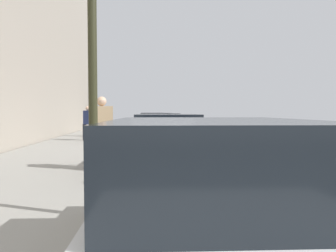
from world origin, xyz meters
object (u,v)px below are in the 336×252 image
Objects in this scene: parked_car_maroon at (152,122)px; pedestrian_tan_coat at (102,131)px; pedestrian_navy_coat at (88,122)px; parked_car_black at (156,126)px; parked_car_navy at (167,143)px; parked_car_red at (159,131)px; rolling_suitcase at (109,155)px; parked_car_white at (215,217)px; pedestrian_blue_coat at (94,121)px.

pedestrian_tan_coat is (16.96, -1.59, 0.35)m from parked_car_maroon.
pedestrian_navy_coat is at bearing -167.88° from pedestrian_tan_coat.
parked_car_black is at bearing 128.51° from pedestrian_navy_coat.
pedestrian_tan_coat is at bearing -78.95° from parked_car_navy.
pedestrian_navy_coat is (-2.52, -3.46, 0.31)m from parked_car_red.
rolling_suitcase is (16.57, -1.47, -0.30)m from parked_car_maroon.
pedestrian_navy_coat is at bearing -166.50° from rolling_suitcase.
rolling_suitcase is at bearing -5.09° from parked_car_maroon.
rolling_suitcase is at bearing 163.20° from pedestrian_tan_coat.
pedestrian_navy_coat is at bearing -21.53° from parked_car_maroon.
parked_car_red is at bearing 179.63° from parked_car_navy.
parked_car_navy is at bearing 179.83° from parked_car_white.
pedestrian_navy_coat is (-8.05, -3.42, 0.31)m from parked_car_navy.
parked_car_maroon is 16.64m from rolling_suitcase.
pedestrian_tan_coat is at bearing 12.12° from pedestrian_navy_coat.
parked_car_black is at bearing 171.57° from rolling_suitcase.
pedestrian_navy_coat is at bearing -126.10° from parked_car_red.
pedestrian_tan_coat is at bearing -15.86° from parked_car_red.
pedestrian_navy_coat reaches higher than parked_car_red.
parked_car_black is 11.30m from pedestrian_tan_coat.
parked_car_maroon is 2.67× the size of pedestrian_tan_coat.
parked_car_navy is at bearing 23.03° from pedestrian_navy_coat.
parked_car_red is at bearing 34.83° from pedestrian_blue_coat.
parked_car_black and parked_car_red have the same top height.
parked_car_black is 0.97× the size of parked_car_white.
pedestrian_blue_coat reaches higher than parked_car_white.
pedestrian_blue_coat reaches higher than parked_car_red.
pedestrian_navy_coat reaches higher than rolling_suitcase.
parked_car_black is 10.89m from rolling_suitcase.
parked_car_maroon is 22.55m from parked_car_white.
pedestrian_blue_coat is (-5.15, -3.58, 0.30)m from parked_car_red.
parked_car_maroon is 11.11m from parked_car_red.
parked_car_black and parked_car_white have the same top height.
parked_car_black is at bearing 179.42° from parked_car_red.
parked_car_navy is (10.84, -0.09, 0.00)m from parked_car_black.
parked_car_maroon is 2.80× the size of pedestrian_navy_coat.
parked_car_black reaches higher than rolling_suitcase.
pedestrian_blue_coat is 1.75× the size of rolling_suitcase.
parked_car_maroon is 17.04m from pedestrian_tan_coat.
parked_car_white is at bearing 12.01° from pedestrian_blue_coat.
pedestrian_blue_coat is at bearing -145.17° from parked_car_red.
rolling_suitcase is at bearing 10.89° from pedestrian_blue_coat.
parked_car_black is at bearing 179.63° from parked_car_white.
pedestrian_tan_coat reaches higher than parked_car_red.
parked_car_white is at bearing -0.37° from parked_car_black.
parked_car_maroon is 16.64m from parked_car_navy.
parked_car_navy is 5.91m from parked_car_white.
parked_car_red is 1.01× the size of parked_car_navy.
pedestrian_blue_coat is (-10.68, -3.55, 0.31)m from parked_car_navy.
parked_car_black is at bearing 179.53° from parked_car_navy.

